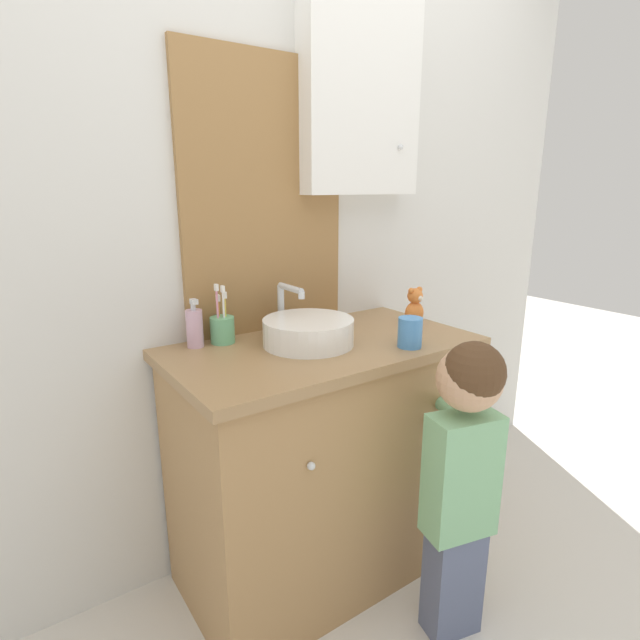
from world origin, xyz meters
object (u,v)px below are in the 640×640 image
at_px(drinking_cup, 410,332).
at_px(child_figure, 463,460).
at_px(toothbrush_holder, 222,328).
at_px(teddy_bear, 415,307).
at_px(soap_dispenser, 195,328).
at_px(sink_basin, 308,330).

bearing_deg(drinking_cup, child_figure, -97.33).
height_order(toothbrush_holder, child_figure, toothbrush_holder).
height_order(toothbrush_holder, teddy_bear, toothbrush_holder).
xyz_separation_m(soap_dispenser, drinking_cup, (0.58, -0.40, -0.02)).
xyz_separation_m(toothbrush_holder, soap_dispenser, (-0.09, 0.01, 0.02)).
height_order(soap_dispenser, child_figure, soap_dispenser).
distance_m(toothbrush_holder, drinking_cup, 0.62).
bearing_deg(drinking_cup, sink_basin, 139.63).
bearing_deg(sink_basin, soap_dispenser, 150.05).
relative_size(sink_basin, soap_dispenser, 2.21).
distance_m(sink_basin, drinking_cup, 0.34).
distance_m(toothbrush_holder, teddy_bear, 0.73).
relative_size(toothbrush_holder, child_figure, 0.21).
relative_size(child_figure, teddy_bear, 6.87).
distance_m(sink_basin, soap_dispenser, 0.37).
xyz_separation_m(sink_basin, toothbrush_holder, (-0.23, 0.17, 0.00)).
bearing_deg(child_figure, teddy_bear, 61.69).
bearing_deg(toothbrush_holder, drinking_cup, -39.12).
xyz_separation_m(child_figure, teddy_bear, (0.25, 0.47, 0.34)).
bearing_deg(soap_dispenser, toothbrush_holder, -5.55).
relative_size(teddy_bear, drinking_cup, 1.44).
xyz_separation_m(sink_basin, child_figure, (0.22, -0.49, -0.32)).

